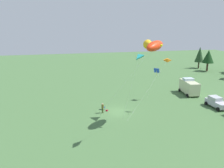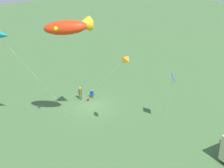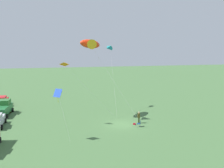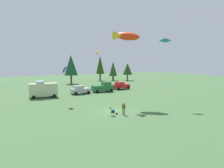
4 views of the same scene
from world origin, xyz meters
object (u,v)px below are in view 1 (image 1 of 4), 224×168
(van_camper_beige, at_px, (189,87))
(kite_delta_orange, at_px, (168,60))
(person_kite_flyer, at_px, (103,107))
(kite_diamond_blue, at_px, (157,71))
(kite_large_fish, at_px, (153,46))
(folding_chair, at_px, (103,107))
(car_silver_compact, at_px, (216,102))
(backpack_on_grass, at_px, (107,111))
(kite_delta_teal, at_px, (138,56))

(van_camper_beige, bearing_deg, kite_delta_orange, 135.30)
(person_kite_flyer, xyz_separation_m, kite_diamond_blue, (-4.41, 11.40, 4.72))
(kite_large_fish, bearing_deg, kite_diamond_blue, 151.70)
(folding_chair, xyz_separation_m, car_silver_compact, (3.54, 19.93, 0.46))
(backpack_on_grass, bearing_deg, person_kite_flyer, -53.80)
(person_kite_flyer, bearing_deg, kite_delta_teal, -25.87)
(folding_chair, bearing_deg, person_kite_flyer, -85.01)
(kite_diamond_blue, relative_size, kite_delta_orange, 0.69)
(folding_chair, bearing_deg, van_camper_beige, 31.02)
(person_kite_flyer, xyz_separation_m, backpack_on_grass, (-0.61, 0.83, -0.91))
(van_camper_beige, bearing_deg, kite_diamond_blue, 107.40)
(person_kite_flyer, distance_m, kite_delta_orange, 13.12)
(van_camper_beige, height_order, kite_diamond_blue, kite_diamond_blue)
(person_kite_flyer, height_order, folding_chair, person_kite_flyer)
(kite_delta_teal, distance_m, kite_delta_orange, 11.69)
(van_camper_beige, bearing_deg, folding_chair, 109.31)
(backpack_on_grass, xyz_separation_m, kite_diamond_blue, (-3.80, 10.57, 5.63))
(backpack_on_grass, distance_m, kite_delta_teal, 14.98)
(person_kite_flyer, distance_m, car_silver_compact, 20.39)
(kite_delta_teal, height_order, kite_delta_orange, kite_delta_teal)
(folding_chair, xyz_separation_m, kite_diamond_blue, (-2.87, 11.05, 5.26))
(backpack_on_grass, xyz_separation_m, kite_delta_orange, (2.13, 9.64, 8.67))
(backpack_on_grass, bearing_deg, van_camper_beige, 106.06)
(folding_chair, distance_m, kite_diamond_blue, 12.57)
(van_camper_beige, height_order, kite_delta_orange, kite_delta_orange)
(folding_chair, xyz_separation_m, backpack_on_grass, (0.93, 0.48, -0.38))
(kite_large_fish, bearing_deg, car_silver_compact, 100.77)
(car_silver_compact, xyz_separation_m, kite_delta_orange, (-0.48, -9.81, 7.83))
(kite_diamond_blue, bearing_deg, folding_chair, -75.44)
(van_camper_beige, height_order, kite_delta_teal, kite_delta_teal)
(backpack_on_grass, bearing_deg, car_silver_compact, 82.34)
(backpack_on_grass, height_order, van_camper_beige, van_camper_beige)
(car_silver_compact, bearing_deg, kite_large_fish, 98.35)
(folding_chair, xyz_separation_m, kite_delta_orange, (3.06, 10.12, 8.29))
(kite_diamond_blue, height_order, kite_delta_orange, kite_delta_orange)
(person_kite_flyer, relative_size, folding_chair, 2.12)
(backpack_on_grass, distance_m, kite_delta_orange, 13.14)
(car_silver_compact, bearing_deg, kite_delta_teal, 111.04)
(person_kite_flyer, relative_size, kite_large_fish, 0.14)
(person_kite_flyer, xyz_separation_m, folding_chair, (-1.54, 0.35, -0.53))
(person_kite_flyer, bearing_deg, kite_large_fish, 14.95)
(kite_delta_teal, bearing_deg, folding_chair, -169.62)
(van_camper_beige, bearing_deg, car_silver_compact, -170.47)
(folding_chair, bearing_deg, car_silver_compact, 7.82)
(person_kite_flyer, xyz_separation_m, kite_delta_orange, (1.52, 10.47, 7.76))
(van_camper_beige, bearing_deg, kite_delta_teal, 138.50)
(person_kite_flyer, bearing_deg, kite_diamond_blue, 71.32)
(person_kite_flyer, relative_size, backpack_on_grass, 5.44)
(car_silver_compact, relative_size, kite_large_fish, 0.35)
(backpack_on_grass, height_order, kite_large_fish, kite_large_fish)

